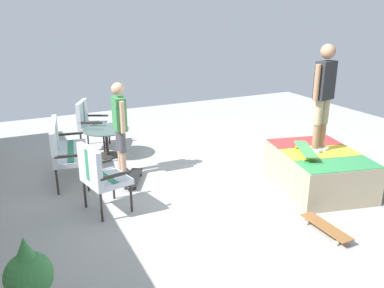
% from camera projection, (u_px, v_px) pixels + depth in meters
% --- Properties ---
extents(ground_plane, '(12.00, 12.00, 0.10)m').
position_uv_depth(ground_plane, '(230.00, 187.00, 6.77)').
color(ground_plane, '#A8A8A3').
extents(skate_ramp, '(2.07, 2.37, 0.62)m').
position_uv_depth(skate_ramp, '(320.00, 170.00, 6.55)').
color(skate_ramp, tan).
rests_on(skate_ramp, ground_plane).
extents(patio_bench, '(1.32, 0.74, 1.02)m').
position_uv_depth(patio_bench, '(63.00, 146.00, 6.75)').
color(patio_bench, '#2D2823').
rests_on(patio_bench, ground_plane).
extents(patio_chair_near_house, '(0.80, 0.76, 1.02)m').
position_uv_depth(patio_chair_near_house, '(89.00, 120.00, 8.33)').
color(patio_chair_near_house, '#2D2823').
rests_on(patio_chair_near_house, ground_plane).
extents(patio_chair_by_wall, '(0.73, 0.67, 1.02)m').
position_uv_depth(patio_chair_by_wall, '(99.00, 173.00, 5.65)').
color(patio_chair_by_wall, '#2D2823').
rests_on(patio_chair_by_wall, ground_plane).
extents(patio_table, '(0.90, 0.90, 0.57)m').
position_uv_depth(patio_table, '(107.00, 137.00, 7.92)').
color(patio_table, '#2D2823').
rests_on(patio_table, ground_plane).
extents(person_watching, '(0.48, 0.24, 1.65)m').
position_uv_depth(person_watching, '(120.00, 122.00, 6.88)').
color(person_watching, navy).
rests_on(person_watching, ground_plane).
extents(person_skater, '(0.29, 0.47, 1.69)m').
position_uv_depth(person_skater, '(324.00, 90.00, 6.22)').
color(person_skater, silver).
rests_on(person_skater, skate_ramp).
extents(skateboard_by_bench, '(0.80, 0.56, 0.10)m').
position_uv_depth(skateboard_by_bench, '(133.00, 178.00, 6.81)').
color(skateboard_by_bench, black).
rests_on(skateboard_by_bench, ground_plane).
extents(skateboard_spare, '(0.80, 0.21, 0.10)m').
position_uv_depth(skateboard_spare, '(326.00, 227.00, 5.26)').
color(skateboard_spare, brown).
rests_on(skateboard_spare, ground_plane).
extents(skateboard_on_ramp, '(0.80, 0.54, 0.10)m').
position_uv_depth(skateboard_on_ramp, '(306.00, 150.00, 6.30)').
color(skateboard_on_ramp, '#3F8C4C').
rests_on(skateboard_on_ramp, skate_ramp).
extents(potted_plant, '(0.44, 0.44, 0.92)m').
position_uv_depth(potted_plant, '(30.00, 281.00, 3.63)').
color(potted_plant, brown).
rests_on(potted_plant, ground_plane).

